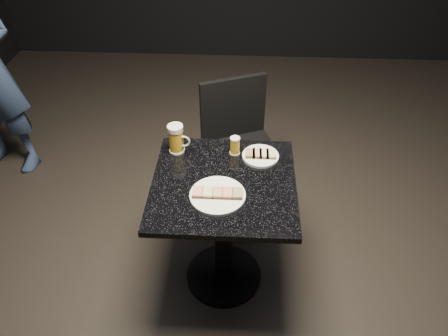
% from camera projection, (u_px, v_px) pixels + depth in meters
% --- Properties ---
extents(floor, '(6.00, 6.00, 0.00)m').
position_uv_depth(floor, '(224.00, 276.00, 2.60)').
color(floor, black).
rests_on(floor, ground).
extents(plate_large, '(0.26, 0.26, 0.01)m').
position_uv_depth(plate_large, '(218.00, 195.00, 2.03)').
color(plate_large, white).
rests_on(plate_large, table).
extents(plate_small, '(0.19, 0.19, 0.01)m').
position_uv_depth(plate_small, '(260.00, 156.00, 2.26)').
color(plate_small, white).
rests_on(plate_small, table).
extents(table, '(0.70, 0.70, 0.75)m').
position_uv_depth(table, '(224.00, 217.00, 2.27)').
color(table, black).
rests_on(table, floor).
extents(beer_mug, '(0.12, 0.08, 0.16)m').
position_uv_depth(beer_mug, '(176.00, 139.00, 2.26)').
color(beer_mug, white).
rests_on(beer_mug, table).
extents(beer_tumbler, '(0.06, 0.06, 0.10)m').
position_uv_depth(beer_tumbler, '(235.00, 146.00, 2.26)').
color(beer_tumbler, silver).
rests_on(beer_tumbler, table).
extents(chair, '(0.57, 0.57, 0.89)m').
position_uv_depth(chair, '(240.00, 141.00, 2.79)').
color(chair, black).
rests_on(chair, floor).
extents(canapes_on_plate_large, '(0.23, 0.07, 0.02)m').
position_uv_depth(canapes_on_plate_large, '(218.00, 193.00, 2.02)').
color(canapes_on_plate_large, '#4C3521').
rests_on(canapes_on_plate_large, plate_large).
extents(canapes_on_plate_small, '(0.16, 0.07, 0.02)m').
position_uv_depth(canapes_on_plate_small, '(261.00, 154.00, 2.25)').
color(canapes_on_plate_small, '#4C3521').
rests_on(canapes_on_plate_small, plate_small).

